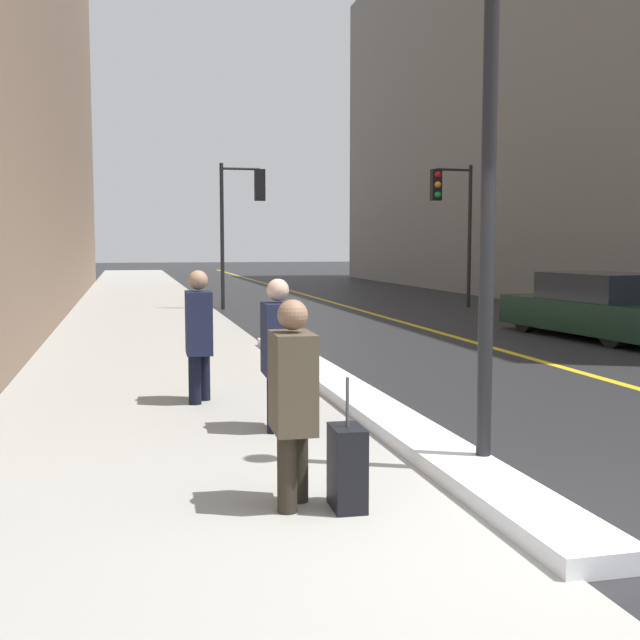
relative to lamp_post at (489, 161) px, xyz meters
name	(u,v)px	position (x,y,z in m)	size (l,w,h in m)	color
ground_plane	(530,543)	(-0.39, -1.52, -2.53)	(160.00, 160.00, 0.00)	#232326
sidewalk_slab	(147,323)	(-2.39, 13.48, -2.52)	(4.00, 80.00, 0.01)	#9E9B93
road_centre_stripe	(387,318)	(3.61, 13.48, -2.53)	(0.16, 80.00, 0.00)	gold
snow_bank_curb	(351,394)	(-0.22, 3.24, -2.46)	(0.56, 10.75, 0.14)	white
building_facade_right	(566,85)	(12.61, 20.48, 5.02)	(6.00, 36.00, 15.09)	slate
lamp_post	(489,161)	(0.00, 0.00, 0.00)	(0.28, 0.28, 4.14)	black
traffic_light_near	(244,204)	(0.50, 17.15, 0.49)	(1.31, 0.32, 4.17)	black
traffic_light_far	(450,204)	(6.41, 16.13, 0.50)	(1.31, 0.32, 4.19)	black
pedestrian_trailing	(293,394)	(-1.70, -0.52, -1.70)	(0.30, 0.49, 1.49)	#2A241B
pedestrian_nearside	(278,347)	(-1.37, 1.82, -1.68)	(0.31, 0.51, 1.53)	black
pedestrian_in_glasses	(199,330)	(-2.02, 3.45, -1.66)	(0.31, 0.52, 1.57)	black
parked_car_dark_green	(601,307)	(6.39, 8.26, -1.92)	(2.24, 4.69, 1.30)	black
rolling_suitcase	(347,468)	(-1.34, -0.65, -2.23)	(0.23, 0.37, 0.95)	black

